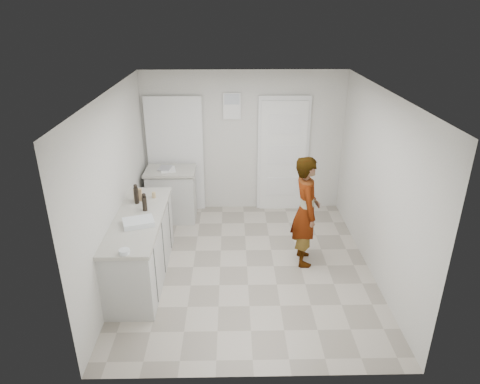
{
  "coord_description": "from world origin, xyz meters",
  "views": [
    {
      "loc": [
        -0.2,
        -5.23,
        3.49
      ],
      "look_at": [
        -0.09,
        0.4,
        1.0
      ],
      "focal_mm": 32.0,
      "sensor_mm": 36.0,
      "label": 1
    }
  ],
  "objects_px": {
    "person": "(306,211)",
    "oil_cruet_b": "(136,194)",
    "egg_bowl": "(124,252)",
    "baking_dish": "(138,222)",
    "oil_cruet_a": "(144,202)",
    "spice_jar": "(154,195)",
    "cake_mix_box": "(138,195)"
  },
  "relations": [
    {
      "from": "oil_cruet_a",
      "to": "oil_cruet_b",
      "type": "height_order",
      "value": "oil_cruet_b"
    },
    {
      "from": "oil_cruet_a",
      "to": "oil_cruet_b",
      "type": "xyz_separation_m",
      "value": [
        -0.16,
        0.23,
        0.02
      ]
    },
    {
      "from": "egg_bowl",
      "to": "cake_mix_box",
      "type": "bearing_deg",
      "value": 94.89
    },
    {
      "from": "cake_mix_box",
      "to": "baking_dish",
      "type": "distance_m",
      "value": 0.74
    },
    {
      "from": "person",
      "to": "baking_dish",
      "type": "bearing_deg",
      "value": 103.39
    },
    {
      "from": "oil_cruet_b",
      "to": "baking_dish",
      "type": "bearing_deg",
      "value": -77.1
    },
    {
      "from": "oil_cruet_a",
      "to": "egg_bowl",
      "type": "relative_size",
      "value": 2.07
    },
    {
      "from": "baking_dish",
      "to": "egg_bowl",
      "type": "height_order",
      "value": "baking_dish"
    },
    {
      "from": "baking_dish",
      "to": "oil_cruet_b",
      "type": "bearing_deg",
      "value": 102.9
    },
    {
      "from": "oil_cruet_a",
      "to": "baking_dish",
      "type": "xyz_separation_m",
      "value": [
        -0.01,
        -0.4,
        -0.09
      ]
    },
    {
      "from": "oil_cruet_a",
      "to": "egg_bowl",
      "type": "xyz_separation_m",
      "value": [
        -0.03,
        -1.09,
        -0.1
      ]
    },
    {
      "from": "person",
      "to": "baking_dish",
      "type": "xyz_separation_m",
      "value": [
        -2.23,
        -0.56,
        0.14
      ]
    },
    {
      "from": "person",
      "to": "cake_mix_box",
      "type": "distance_m",
      "value": 2.38
    },
    {
      "from": "person",
      "to": "oil_cruet_a",
      "type": "height_order",
      "value": "person"
    },
    {
      "from": "egg_bowl",
      "to": "spice_jar",
      "type": "bearing_deg",
      "value": 86.77
    },
    {
      "from": "spice_jar",
      "to": "oil_cruet_b",
      "type": "distance_m",
      "value": 0.29
    },
    {
      "from": "spice_jar",
      "to": "baking_dish",
      "type": "distance_m",
      "value": 0.82
    },
    {
      "from": "oil_cruet_a",
      "to": "baking_dish",
      "type": "bearing_deg",
      "value": -91.32
    },
    {
      "from": "cake_mix_box",
      "to": "oil_cruet_b",
      "type": "distance_m",
      "value": 0.1
    },
    {
      "from": "cake_mix_box",
      "to": "oil_cruet_b",
      "type": "relative_size",
      "value": 0.62
    },
    {
      "from": "person",
      "to": "oil_cruet_b",
      "type": "height_order",
      "value": "person"
    },
    {
      "from": "spice_jar",
      "to": "cake_mix_box",
      "type": "bearing_deg",
      "value": -155.0
    },
    {
      "from": "person",
      "to": "baking_dish",
      "type": "height_order",
      "value": "person"
    },
    {
      "from": "person",
      "to": "egg_bowl",
      "type": "height_order",
      "value": "person"
    },
    {
      "from": "oil_cruet_b",
      "to": "egg_bowl",
      "type": "height_order",
      "value": "oil_cruet_b"
    },
    {
      "from": "egg_bowl",
      "to": "oil_cruet_a",
      "type": "bearing_deg",
      "value": 88.25
    },
    {
      "from": "egg_bowl",
      "to": "person",
      "type": "bearing_deg",
      "value": 28.99
    },
    {
      "from": "baking_dish",
      "to": "egg_bowl",
      "type": "relative_size",
      "value": 3.56
    },
    {
      "from": "baking_dish",
      "to": "person",
      "type": "bearing_deg",
      "value": 14.21
    },
    {
      "from": "cake_mix_box",
      "to": "egg_bowl",
      "type": "xyz_separation_m",
      "value": [
        0.12,
        -1.41,
        -0.07
      ]
    },
    {
      "from": "baking_dish",
      "to": "egg_bowl",
      "type": "xyz_separation_m",
      "value": [
        -0.02,
        -0.68,
        -0.01
      ]
    },
    {
      "from": "oil_cruet_a",
      "to": "oil_cruet_b",
      "type": "bearing_deg",
      "value": 123.74
    }
  ]
}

